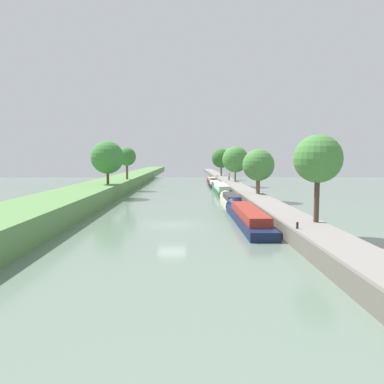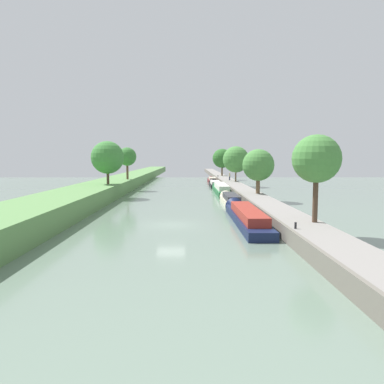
{
  "view_description": "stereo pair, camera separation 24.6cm",
  "coord_description": "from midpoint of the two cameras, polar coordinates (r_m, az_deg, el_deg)",
  "views": [
    {
      "loc": [
        1.39,
        -32.83,
        6.0
      ],
      "look_at": [
        2.07,
        20.98,
        1.0
      ],
      "focal_mm": 34.74,
      "sensor_mm": 36.0,
      "label": 1
    },
    {
      "loc": [
        1.64,
        -32.83,
        6.0
      ],
      "look_at": [
        2.07,
        20.98,
        1.0
      ],
      "focal_mm": 34.74,
      "sensor_mm": 36.0,
      "label": 2
    }
  ],
  "objects": [
    {
      "name": "narrowboat_navy",
      "position": [
        35.1,
        8.38,
        -3.59
      ],
      "size": [
        2.18,
        17.15,
        2.15
      ],
      "color": "#141E42",
      "rests_on": "ground_plane"
    },
    {
      "name": "narrowboat_maroon",
      "position": [
        89.84,
        3.2,
        1.81
      ],
      "size": [
        1.95,
        10.82,
        1.85
      ],
      "color": "maroon",
      "rests_on": "ground_plane"
    },
    {
      "name": "narrowboat_cream",
      "position": [
        49.02,
        6.0,
        -1.12
      ],
      "size": [
        1.91,
        11.7,
        1.92
      ],
      "color": "beige",
      "rests_on": "ground_plane"
    },
    {
      "name": "tree_leftbank_upstream",
      "position": [
        56.15,
        -12.72,
        5.19
      ],
      "size": [
        4.81,
        4.81,
        6.35
      ],
      "color": "#4C3828",
      "rests_on": "left_grassy_bank"
    },
    {
      "name": "tree_rightbank_far",
      "position": [
        100.55,
        4.71,
        5.17
      ],
      "size": [
        5.14,
        5.14,
        7.26
      ],
      "color": "brown",
      "rests_on": "right_towpath"
    },
    {
      "name": "ground_plane",
      "position": [
        33.41,
        -3.06,
        -5.05
      ],
      "size": [
        160.0,
        160.0,
        0.0
      ],
      "primitive_type": "plane",
      "color": "slate"
    },
    {
      "name": "left_grassy_bank",
      "position": [
        35.84,
        -22.61,
        -3.07
      ],
      "size": [
        6.63,
        260.0,
        2.07
      ],
      "color": "#5B894C",
      "rests_on": "ground_plane"
    },
    {
      "name": "tree_rightbank_midfar",
      "position": [
        76.94,
        6.85,
        4.99
      ],
      "size": [
        5.38,
        5.38,
        7.19
      ],
      "color": "brown",
      "rests_on": "right_towpath"
    },
    {
      "name": "right_towpath",
      "position": [
        34.41,
        14.31,
        -3.95
      ],
      "size": [
        3.18,
        260.0,
        1.12
      ],
      "color": "gray",
      "rests_on": "ground_plane"
    },
    {
      "name": "mooring_bollard_far",
      "position": [
        94.34,
        4.08,
        2.47
      ],
      "size": [
        0.16,
        0.16,
        0.45
      ],
      "color": "black",
      "rests_on": "right_towpath"
    },
    {
      "name": "mooring_bollard_near",
      "position": [
        26.62,
        15.87,
        -4.97
      ],
      "size": [
        0.16,
        0.16,
        0.45
      ],
      "color": "black",
      "rests_on": "right_towpath"
    },
    {
      "name": "tree_leftbank_downstream",
      "position": [
        68.43,
        -9.82,
        5.35
      ],
      "size": [
        3.33,
        3.33,
        5.78
      ],
      "color": "brown",
      "rests_on": "left_grassy_bank"
    },
    {
      "name": "stone_quay",
      "position": [
        34.01,
        11.5,
        -3.96
      ],
      "size": [
        0.25,
        260.0,
        1.17
      ],
      "color": "#6B665B",
      "rests_on": "ground_plane"
    },
    {
      "name": "tree_rightbank_midnear",
      "position": [
        51.18,
        10.27,
        4.07
      ],
      "size": [
        4.31,
        4.31,
        6.03
      ],
      "color": "brown",
      "rests_on": "right_towpath"
    },
    {
      "name": "narrowboat_green",
      "position": [
        63.59,
        4.55,
        0.48
      ],
      "size": [
        2.02,
        17.2,
        2.19
      ],
      "color": "#1E6033",
      "rests_on": "ground_plane"
    },
    {
      "name": "person_walking",
      "position": [
        80.45,
        5.88,
        2.42
      ],
      "size": [
        0.34,
        0.34,
        1.66
      ],
      "color": "#282D42",
      "rests_on": "right_towpath"
    },
    {
      "name": "narrowboat_black",
      "position": [
        77.68,
        3.61,
        1.23
      ],
      "size": [
        2.15,
        10.59,
        2.04
      ],
      "color": "black",
      "rests_on": "ground_plane"
    },
    {
      "name": "tree_rightbank_near",
      "position": [
        29.33,
        18.81,
        4.79
      ],
      "size": [
        3.62,
        3.62,
        6.61
      ],
      "color": "#4C3828",
      "rests_on": "right_towpath"
    }
  ]
}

